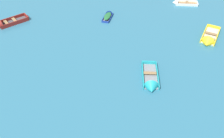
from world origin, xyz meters
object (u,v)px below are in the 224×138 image
Objects in this scene: rowboat_deep_blue_far_back at (108,15)px; rowboat_turquoise_cluster_inner at (151,83)px; rowboat_maroon_midfield_left at (5,24)px; rowboat_yellow_outer_right at (208,40)px; rowboat_white_foreground_center at (179,3)px.

rowboat_turquoise_cluster_inner is (1.44, -13.49, -0.01)m from rowboat_deep_blue_far_back.
rowboat_maroon_midfield_left is 1.52× the size of rowboat_deep_blue_far_back.
rowboat_turquoise_cluster_inner is at bearing -148.42° from rowboat_yellow_outer_right.
rowboat_deep_blue_far_back is (-10.71, -1.46, 0.05)m from rowboat_white_foreground_center.
rowboat_white_foreground_center is at bearing 87.07° from rowboat_yellow_outer_right.
rowboat_maroon_midfield_left is 0.99× the size of rowboat_yellow_outer_right.
rowboat_white_foreground_center is at bearing 58.18° from rowboat_turquoise_cluster_inner.
rowboat_yellow_outer_right reaches higher than rowboat_deep_blue_far_back.
rowboat_maroon_midfield_left is at bearing 136.43° from rowboat_turquoise_cluster_inner.
rowboat_yellow_outer_right is 0.99× the size of rowboat_turquoise_cluster_inner.
rowboat_white_foreground_center is 9.56m from rowboat_yellow_outer_right.
rowboat_deep_blue_far_back is at bearing -2.14° from rowboat_maroon_midfield_left.
rowboat_deep_blue_far_back is 13.04m from rowboat_yellow_outer_right.
rowboat_turquoise_cluster_inner is at bearing -121.82° from rowboat_white_foreground_center.
rowboat_yellow_outer_right is at bearing -92.93° from rowboat_white_foreground_center.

